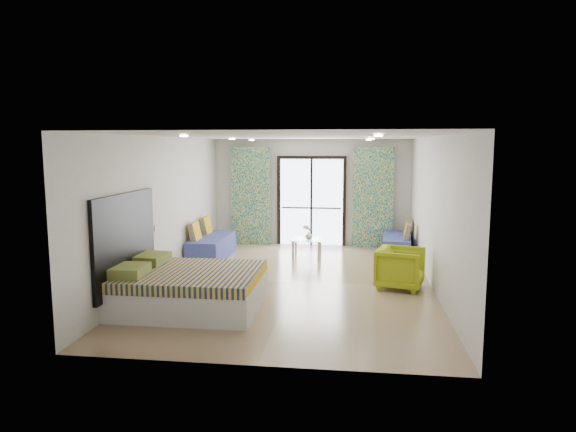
# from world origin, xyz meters

# --- Properties ---
(floor) EXTENTS (5.00, 7.50, 0.01)m
(floor) POSITION_xyz_m (0.00, 0.00, 0.00)
(floor) COLOR #937657
(floor) RESTS_ON ground
(ceiling) EXTENTS (5.00, 7.50, 0.01)m
(ceiling) POSITION_xyz_m (0.00, 0.00, 2.70)
(ceiling) COLOR silver
(ceiling) RESTS_ON ground
(wall_back) EXTENTS (5.00, 0.01, 2.70)m
(wall_back) POSITION_xyz_m (0.00, 3.75, 1.35)
(wall_back) COLOR silver
(wall_back) RESTS_ON ground
(wall_front) EXTENTS (5.00, 0.01, 2.70)m
(wall_front) POSITION_xyz_m (0.00, -3.75, 1.35)
(wall_front) COLOR silver
(wall_front) RESTS_ON ground
(wall_left) EXTENTS (0.01, 7.50, 2.70)m
(wall_left) POSITION_xyz_m (-2.50, 0.00, 1.35)
(wall_left) COLOR silver
(wall_left) RESTS_ON ground
(wall_right) EXTENTS (0.01, 7.50, 2.70)m
(wall_right) POSITION_xyz_m (2.50, 0.00, 1.35)
(wall_right) COLOR silver
(wall_right) RESTS_ON ground
(balcony_door) EXTENTS (1.76, 0.08, 2.28)m
(balcony_door) POSITION_xyz_m (0.00, 3.72, 1.26)
(balcony_door) COLOR black
(balcony_door) RESTS_ON floor
(balcony_rail) EXTENTS (1.52, 0.03, 0.04)m
(balcony_rail) POSITION_xyz_m (0.00, 3.73, 0.95)
(balcony_rail) COLOR #595451
(balcony_rail) RESTS_ON balcony_door
(curtain_left) EXTENTS (1.00, 0.10, 2.50)m
(curtain_left) POSITION_xyz_m (-1.55, 3.57, 1.25)
(curtain_left) COLOR silver
(curtain_left) RESTS_ON floor
(curtain_right) EXTENTS (1.00, 0.10, 2.50)m
(curtain_right) POSITION_xyz_m (1.55, 3.57, 1.25)
(curtain_right) COLOR silver
(curtain_right) RESTS_ON floor
(downlight_a) EXTENTS (0.12, 0.12, 0.02)m
(downlight_a) POSITION_xyz_m (-1.40, -2.00, 2.67)
(downlight_a) COLOR #FFE0B2
(downlight_a) RESTS_ON ceiling
(downlight_b) EXTENTS (0.12, 0.12, 0.02)m
(downlight_b) POSITION_xyz_m (1.40, -2.00, 2.67)
(downlight_b) COLOR #FFE0B2
(downlight_b) RESTS_ON ceiling
(downlight_c) EXTENTS (0.12, 0.12, 0.02)m
(downlight_c) POSITION_xyz_m (-1.40, 1.00, 2.67)
(downlight_c) COLOR #FFE0B2
(downlight_c) RESTS_ON ceiling
(downlight_d) EXTENTS (0.12, 0.12, 0.02)m
(downlight_d) POSITION_xyz_m (1.40, 1.00, 2.67)
(downlight_d) COLOR #FFE0B2
(downlight_d) RESTS_ON ceiling
(downlight_e) EXTENTS (0.12, 0.12, 0.02)m
(downlight_e) POSITION_xyz_m (-1.40, 3.00, 2.67)
(downlight_e) COLOR #FFE0B2
(downlight_e) RESTS_ON ceiling
(downlight_f) EXTENTS (0.12, 0.12, 0.02)m
(downlight_f) POSITION_xyz_m (1.40, 3.00, 2.67)
(downlight_f) COLOR #FFE0B2
(downlight_f) RESTS_ON ceiling
(headboard) EXTENTS (0.06, 2.10, 1.50)m
(headboard) POSITION_xyz_m (-2.46, -1.79, 1.05)
(headboard) COLOR black
(headboard) RESTS_ON floor
(switch_plate) EXTENTS (0.02, 0.10, 0.10)m
(switch_plate) POSITION_xyz_m (-2.47, -0.54, 1.05)
(switch_plate) COLOR silver
(switch_plate) RESTS_ON wall_left
(bed) EXTENTS (2.20, 1.79, 0.76)m
(bed) POSITION_xyz_m (-1.48, -1.79, 0.32)
(bed) COLOR silver
(bed) RESTS_ON floor
(daybed_left) EXTENTS (0.70, 1.80, 0.89)m
(daybed_left) POSITION_xyz_m (-2.12, 1.78, 0.28)
(daybed_left) COLOR #3B458D
(daybed_left) RESTS_ON floor
(daybed_right) EXTENTS (0.79, 1.67, 0.80)m
(daybed_right) POSITION_xyz_m (2.11, 2.72, 0.25)
(daybed_right) COLOR #3B458D
(daybed_right) RESTS_ON floor
(coffee_table) EXTENTS (0.66, 0.66, 0.76)m
(coffee_table) POSITION_xyz_m (0.04, 2.13, 0.39)
(coffee_table) COLOR silver
(coffee_table) RESTS_ON floor
(vase) EXTENTS (0.17, 0.17, 0.16)m
(vase) POSITION_xyz_m (0.08, 2.09, 0.52)
(vase) COLOR white
(vase) RESTS_ON coffee_table
(armchair) EXTENTS (0.90, 0.94, 0.80)m
(armchair) POSITION_xyz_m (1.92, -0.18, 0.40)
(armchair) COLOR #9DB116
(armchair) RESTS_ON floor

